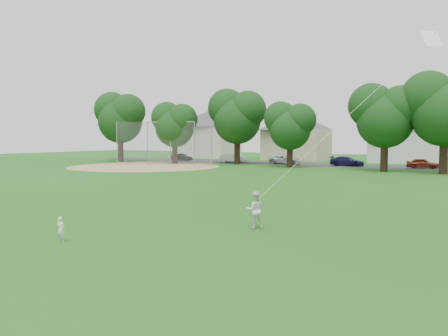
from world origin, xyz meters
The scene contains 9 objects.
ground centered at (0.00, 0.00, 0.00)m, with size 160.00×160.00×0.00m, color #195012.
street centered at (0.00, 42.00, 0.01)m, with size 90.00×7.00×0.01m, color #2D2D30.
dirt_infield centered at (-26.00, 28.00, 0.01)m, with size 18.00×18.00×0.02m, color #9E7F51.
toddler centered at (-3.18, -2.63, 0.43)m, with size 0.31×0.20×0.85m, color silver.
older_boy centered at (1.35, 2.60, 0.70)m, with size 0.68×0.53×1.40m, color silver.
kite centered at (4.00, 5.73, 4.35)m, with size 3.22×3.63×10.59m.
baseball_backstop centered at (-25.67, 32.28, 2.73)m, with size 12.10×4.71×5.47m.
tree_row centered at (3.22, 35.66, 6.45)m, with size 84.07×9.84×10.77m.
house_row centered at (0.95, 52.00, 4.97)m, with size 77.18×14.11×9.99m.
Camera 1 is at (8.64, -12.12, 3.44)m, focal length 35.00 mm.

